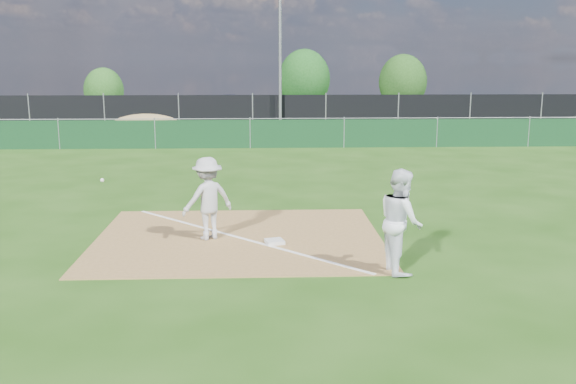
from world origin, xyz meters
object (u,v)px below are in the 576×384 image
(light_pole, at_px, (280,53))
(car_mid, at_px, (239,108))
(runner, at_px, (401,221))
(first_base, at_px, (275,241))
(car_left, at_px, (146,107))
(car_right, at_px, (316,109))
(tree_right, at_px, (403,82))
(play_at_first, at_px, (208,198))
(tree_mid, at_px, (304,79))
(tree_left, at_px, (104,90))

(light_pole, height_order, car_mid, light_pole)
(runner, bearing_deg, car_mid, 1.03)
(first_base, bearing_deg, runner, -39.29)
(first_base, distance_m, car_left, 28.11)
(light_pole, xyz_separation_m, runner, (1.44, -23.94, -3.07))
(light_pole, xyz_separation_m, car_right, (2.37, 5.47, -3.38))
(tree_right, bearing_deg, first_base, -106.40)
(light_pole, relative_size, play_at_first, 2.92)
(play_at_first, height_order, car_mid, play_at_first)
(light_pole, bearing_deg, play_at_first, -95.61)
(runner, xyz_separation_m, tree_mid, (0.63, 35.89, 1.34))
(light_pole, bearing_deg, tree_mid, 80.13)
(first_base, bearing_deg, tree_left, 109.03)
(car_left, bearing_deg, tree_mid, -48.98)
(play_at_first, xyz_separation_m, car_left, (-5.95, 26.72, -0.06))
(first_base, xyz_separation_m, car_left, (-7.33, 27.13, 0.76))
(car_mid, relative_size, tree_left, 1.53)
(runner, xyz_separation_m, tree_left, (-13.16, 33.57, 0.68))
(play_at_first, xyz_separation_m, tree_right, (11.26, 33.14, 1.20))
(tree_left, relative_size, tree_mid, 0.71)
(light_pole, xyz_separation_m, tree_right, (9.12, 11.41, -1.91))
(car_right, height_order, tree_mid, tree_mid)
(tree_left, distance_m, tree_mid, 14.00)
(car_right, xyz_separation_m, tree_left, (-14.09, 4.16, 0.99))
(light_pole, relative_size, car_right, 1.90)
(car_mid, bearing_deg, car_right, -86.30)
(car_right, relative_size, tree_left, 1.34)
(tree_right, bearing_deg, light_pole, -128.66)
(light_pole, bearing_deg, tree_right, 51.34)
(first_base, distance_m, car_mid, 26.08)
(car_left, height_order, tree_left, tree_left)
(runner, relative_size, tree_left, 0.59)
(light_pole, distance_m, play_at_first, 22.06)
(first_base, bearing_deg, car_right, 83.54)
(play_at_first, relative_size, tree_left, 0.87)
(play_at_first, height_order, tree_right, tree_right)
(tree_mid, bearing_deg, runner, -91.01)
(car_mid, bearing_deg, tree_mid, -43.79)
(runner, bearing_deg, play_at_first, 51.55)
(play_at_first, relative_size, tree_mid, 0.62)
(play_at_first, relative_size, car_mid, 0.57)
(car_right, distance_m, tree_right, 9.10)
(first_base, distance_m, car_right, 27.80)
(first_base, xyz_separation_m, tree_mid, (2.83, 34.10, 2.21))
(play_at_first, relative_size, tree_right, 0.68)
(car_left, height_order, car_mid, car_left)
(car_mid, bearing_deg, first_base, 168.53)
(car_mid, distance_m, tree_right, 13.80)
(light_pole, bearing_deg, first_base, -91.95)
(runner, bearing_deg, tree_left, 14.64)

